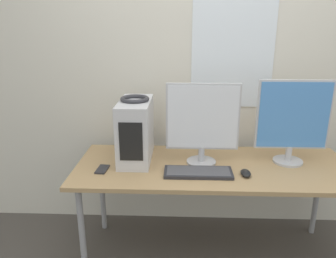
# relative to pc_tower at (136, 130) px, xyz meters

# --- Properties ---
(wall_back) EXTENTS (8.00, 0.07, 2.70)m
(wall_back) POSITION_rel_pc_tower_xyz_m (0.53, 0.40, 0.44)
(wall_back) COLOR beige
(wall_back) RESTS_ON ground_plane
(desk) EXTENTS (1.85, 0.72, 0.70)m
(desk) POSITION_rel_pc_tower_xyz_m (0.53, -0.09, -0.26)
(desk) COLOR tan
(desk) RESTS_ON ground_plane
(pc_tower) EXTENTS (0.21, 0.46, 0.42)m
(pc_tower) POSITION_rel_pc_tower_xyz_m (0.00, 0.00, 0.00)
(pc_tower) COLOR silver
(pc_tower) RESTS_ON desk
(headphones) EXTENTS (0.19, 0.19, 0.03)m
(headphones) POSITION_rel_pc_tower_xyz_m (0.00, 0.00, 0.22)
(headphones) COLOR #333338
(headphones) RESTS_ON pc_tower
(monitor_main) EXTENTS (0.48, 0.20, 0.55)m
(monitor_main) POSITION_rel_pc_tower_xyz_m (0.45, -0.06, 0.09)
(monitor_main) COLOR #B7B7BC
(monitor_main) RESTS_ON desk
(monitor_right_near) EXTENTS (0.48, 0.20, 0.57)m
(monitor_right_near) POSITION_rel_pc_tower_xyz_m (1.05, -0.02, 0.10)
(monitor_right_near) COLOR #B7B7BC
(monitor_right_near) RESTS_ON desk
(keyboard) EXTENTS (0.43, 0.17, 0.02)m
(keyboard) POSITION_rel_pc_tower_xyz_m (0.42, -0.23, -0.20)
(keyboard) COLOR #28282D
(keyboard) RESTS_ON desk
(mouse) EXTENTS (0.06, 0.11, 0.03)m
(mouse) POSITION_rel_pc_tower_xyz_m (0.72, -0.24, -0.19)
(mouse) COLOR black
(mouse) RESTS_ON desk
(cell_phone) EXTENTS (0.08, 0.14, 0.01)m
(cell_phone) POSITION_rel_pc_tower_xyz_m (-0.20, -0.20, -0.20)
(cell_phone) COLOR #232328
(cell_phone) RESTS_ON desk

